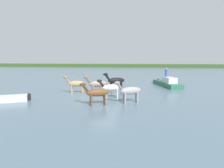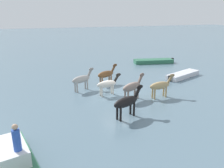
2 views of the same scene
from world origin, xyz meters
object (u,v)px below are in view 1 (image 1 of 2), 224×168
horse_lead (76,84)px  boat_skiff_near (0,100)px  horse_chestnut_trailing (97,93)px  horse_gray_outer (130,91)px  horse_mid_herd (97,84)px  person_spotter_bow (166,73)px  horse_pinto_flank (111,88)px  horse_rear_stallion (115,81)px  boat_launch_far (167,84)px

horse_lead → boat_skiff_near: (-5.25, -4.49, -0.85)m
horse_chestnut_trailing → horse_lead: horse_lead is taller
horse_gray_outer → horse_mid_herd: bearing=-72.9°
horse_lead → person_spotter_bow: bearing=-156.1°
horse_pinto_flank → horse_rear_stallion: (0.01, 4.35, 0.14)m
horse_gray_outer → horse_lead: horse_gray_outer is taller
horse_mid_herd → boat_launch_far: (8.06, 6.57, -0.74)m
boat_skiff_near → person_spotter_bow: person_spotter_bow is taller
horse_gray_outer → boat_skiff_near: size_ratio=0.50×
horse_mid_herd → person_spotter_bow: size_ratio=2.02×
horse_chestnut_trailing → horse_lead: bearing=-79.4°
horse_mid_herd → horse_rear_stallion: bearing=-146.2°
person_spotter_bow → boat_skiff_near: bearing=-145.1°
horse_gray_outer → person_spotter_bow: size_ratio=1.93×
boat_launch_far → person_spotter_bow: (-0.19, -0.01, 1.45)m
horse_lead → horse_chestnut_trailing: bearing=116.4°
boat_launch_far → horse_rear_stallion: bearing=-74.6°
horse_pinto_flank → horse_mid_herd: 2.21m
horse_mid_herd → horse_gray_outer: bearing=108.3°
horse_chestnut_trailing → boat_skiff_near: 8.43m
horse_mid_herd → person_spotter_bow: (7.87, 6.56, 0.70)m
horse_rear_stallion → person_spotter_bow: 7.37m
horse_mid_herd → horse_lead: bearing=-33.9°
horse_mid_herd → horse_pinto_flank: bearing=108.2°
boat_launch_far → person_spotter_bow: bearing=-100.8°
horse_lead → horse_mid_herd: (2.32, -0.28, 0.06)m
horse_pinto_flank → person_spotter_bow: person_spotter_bow is taller
horse_lead → boat_skiff_near: 6.96m
person_spotter_bow → horse_pinto_flank: bearing=-127.9°
horse_chestnut_trailing → boat_skiff_near: horse_chestnut_trailing is taller
horse_pinto_flank → horse_lead: 4.29m
person_spotter_bow → horse_gray_outer: bearing=-114.5°
boat_skiff_near → boat_launch_far: bearing=-168.2°
horse_pinto_flank → horse_rear_stallion: horse_rear_stallion is taller
horse_rear_stallion → boat_skiff_near: horse_rear_stallion is taller
horse_pinto_flank → horse_lead: (-3.87, 1.84, 0.06)m
horse_mid_herd → horse_rear_stallion: 3.21m
horse_pinto_flank → boat_skiff_near: bearing=4.9°
horse_gray_outer → boat_launch_far: size_ratio=0.37×
horse_gray_outer → horse_rear_stallion: horse_rear_stallion is taller
horse_mid_herd → boat_skiff_near: 8.70m
horse_pinto_flank → horse_mid_herd: horse_mid_herd is taller
horse_pinto_flank → person_spotter_bow: bearing=-139.2°
horse_lead → person_spotter_bow: person_spotter_bow is taller
horse_chestnut_trailing → horse_pinto_flank: 2.89m
boat_skiff_near → person_spotter_bow: size_ratio=3.87×
horse_chestnut_trailing → person_spotter_bow: person_spotter_bow is taller
horse_gray_outer → boat_launch_far: bearing=-143.4°
horse_gray_outer → horse_rear_stallion: 6.39m
horse_chestnut_trailing → horse_lead: (-3.14, 4.64, 0.01)m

